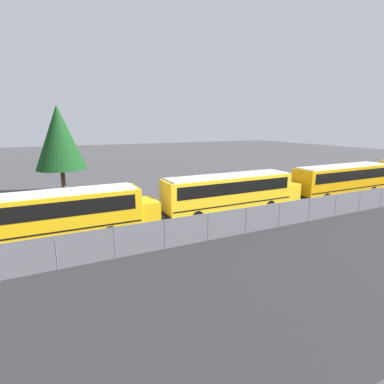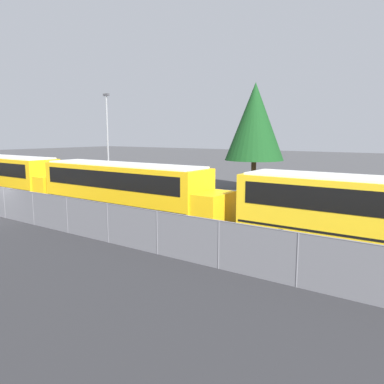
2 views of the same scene
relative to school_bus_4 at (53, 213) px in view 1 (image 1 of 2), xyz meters
The scene contains 4 objects.
school_bus_4 is the anchor object (origin of this frame).
school_bus_5 14.03m from the school_bus_4, ahead, with size 13.14×2.59×3.34m.
school_bus_6 28.01m from the school_bus_4, ahead, with size 13.14×2.59×3.34m.
tree_1 15.04m from the school_bus_4, 84.05° to the left, with size 5.15×5.15×9.50m.
Camera 1 is at (5.98, -16.20, 7.53)m, focal length 28.00 mm.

